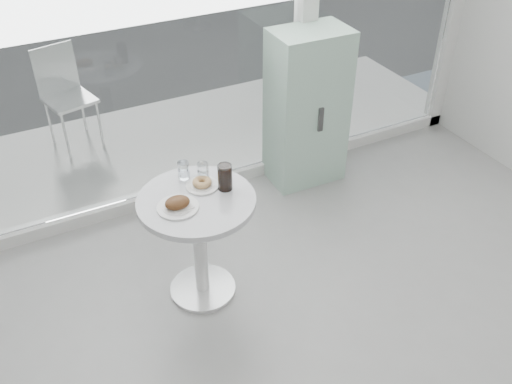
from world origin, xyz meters
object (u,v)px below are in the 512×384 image
plate_donut (202,184)px  cola_glass (225,178)px  patio_chair (65,90)px  plate_fritter (178,204)px  main_table (198,227)px  water_tumbler_a (184,171)px  mint_cabinet (307,108)px  water_tumbler_b (203,173)px

plate_donut → cola_glass: size_ratio=1.21×
patio_chair → plate_donut: bearing=-92.9°
patio_chair → plate_fritter: size_ratio=3.62×
plate_fritter → patio_chair: bearing=95.0°
main_table → water_tumbler_a: size_ratio=6.60×
mint_cabinet → water_tumbler_a: bearing=-152.2°
patio_chair → cola_glass: 2.36m
plate_donut → plate_fritter: bearing=-147.1°
main_table → plate_fritter: plate_fritter is taller
plate_fritter → plate_donut: size_ratio=1.21×
patio_chair → plate_fritter: bearing=-98.6°
cola_glass → patio_chair: bearing=103.1°
main_table → water_tumbler_b: size_ratio=6.53×
mint_cabinet → plate_fritter: bearing=-146.2°
water_tumbler_a → cola_glass: size_ratio=0.69×
patio_chair → cola_glass: bearing=-90.5°
mint_cabinet → cola_glass: mint_cabinet is taller
plate_fritter → plate_donut: bearing=32.9°
mint_cabinet → water_tumbler_b: (-1.20, -0.72, 0.17)m
water_tumbler_b → cola_glass: (0.08, -0.15, 0.03)m
plate_donut → cola_glass: cola_glass is taller
mint_cabinet → cola_glass: size_ratio=7.68×
plate_fritter → water_tumbler_b: size_ratio=2.10×
plate_fritter → main_table: bearing=14.9°
main_table → mint_cabinet: (1.32, 0.88, 0.10)m
plate_donut → patio_chair: bearing=100.7°
main_table → cola_glass: (0.20, 0.02, 0.30)m
water_tumbler_a → water_tumbler_b: (0.10, -0.07, 0.00)m
mint_cabinet → plate_fritter: (-1.44, -0.91, 0.15)m
main_table → cola_glass: bearing=4.6°
main_table → patio_chair: bearing=98.2°
plate_donut → water_tumbler_b: (0.03, 0.06, 0.03)m
plate_fritter → plate_donut: plate_fritter is taller
main_table → mint_cabinet: 1.59m
mint_cabinet → water_tumbler_a: 1.46m
patio_chair → plate_donut: patio_chair is taller
patio_chair → water_tumbler_b: size_ratio=7.62×
patio_chair → water_tumbler_b: patio_chair is taller
main_table → cola_glass: 0.36m
patio_chair → water_tumbler_a: 2.11m
plate_fritter → plate_donut: (0.21, 0.13, -0.01)m
water_tumbler_a → plate_fritter: bearing=-117.7°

